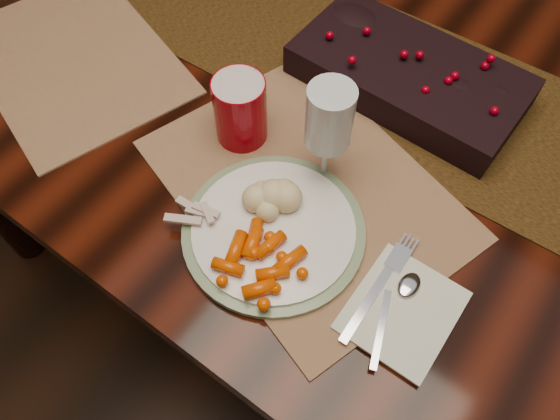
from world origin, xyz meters
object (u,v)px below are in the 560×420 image
Objects in this scene: turkey_shreds at (194,214)px; wine_glass at (327,138)px; centerpiece at (410,71)px; baby_carrots at (261,258)px; placemat_main at (305,189)px; napkin at (403,310)px; red_cup at (240,110)px; dinner_plate at (274,230)px; dining_table at (357,223)px; mashed_potatoes at (267,191)px.

turkey_shreds is 0.21m from wine_glass.
baby_carrots is at bearing -89.34° from centerpiece.
napkin is (0.21, -0.08, 0.00)m from placemat_main.
wine_glass is (0.15, 0.01, 0.03)m from red_cup.
centerpiece is 0.36m from dinner_plate.
centerpiece reaches higher than napkin.
dinner_plate is at bearing -92.06° from centerpiece.
baby_carrots is 1.44× the size of turkey_shreds.
dining_table is 16.32× the size of red_cup.
placemat_main is 0.15m from baby_carrots.
centerpiece is 0.41m from baby_carrots.
mashed_potatoes is at bearing -36.65° from red_cup.
red_cup is (-0.15, 0.12, 0.05)m from dinner_plate.
red_cup is at bearing -172.67° from placemat_main.
mashed_potatoes is 0.14m from red_cup.
turkey_shreds is 0.69× the size of red_cup.
wine_glass is at bearing -93.10° from centerpiece.
napkin is (0.24, -0.03, -0.04)m from mashed_potatoes.
red_cup reaches higher than napkin.
dinner_plate is at bearing 108.65° from baby_carrots.
centerpiece is at bearing 56.40° from red_cup.
turkey_shreds is (-0.07, -0.08, -0.02)m from mashed_potatoes.
red_cup reaches higher than placemat_main.
red_cup reaches higher than turkey_shreds.
centerpiece reaches higher than dining_table.
napkin is at bearing -61.42° from centerpiece.
mashed_potatoes is at bearing 51.60° from turkey_shreds.
red_cup is (-0.05, 0.17, 0.03)m from turkey_shreds.
baby_carrots is at bearing -62.11° from placemat_main.
red_cup is 0.15m from wine_glass.
baby_carrots is 0.19m from wine_glass.
napkin reaches higher than placemat_main.
baby_carrots reaches higher than turkey_shreds.
dining_table is 20.85× the size of mashed_potatoes.
placemat_main is 1.77× the size of dinner_plate.
dinner_plate is (-0.01, -0.36, -0.03)m from centerpiece.
placemat_main is 6.00× the size of turkey_shreds.
centerpiece reaches higher than baby_carrots.
placemat_main is at bearing -10.72° from red_cup.
placemat_main is at bearing -101.50° from wine_glass.
napkin is (0.19, 0.06, -0.02)m from baby_carrots.
dining_table is 0.50m from wine_glass.
napkin is 0.82× the size of wine_glass.
wine_glass is at bearing 89.87° from dinner_plate.
baby_carrots is at bearing -71.35° from dinner_plate.
mashed_potatoes is at bearing 136.82° from dinner_plate.
placemat_main is 0.17m from turkey_shreds.
dinner_plate is at bearing -43.18° from mashed_potatoes.
dining_table is at bearing -95.24° from centerpiece.
napkin is (0.20, -0.29, 0.38)m from dining_table.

